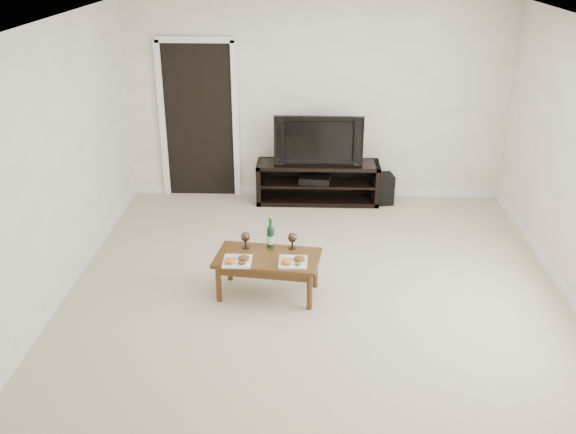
{
  "coord_description": "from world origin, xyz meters",
  "views": [
    {
      "loc": [
        -0.06,
        -5.52,
        3.29
      ],
      "look_at": [
        -0.28,
        0.37,
        0.7
      ],
      "focal_mm": 40.0,
      "sensor_mm": 36.0,
      "label": 1
    }
  ],
  "objects_px": {
    "television": "(319,139)",
    "coffee_table": "(268,275)",
    "media_console": "(318,182)",
    "subwoofer": "(382,189)"
  },
  "relations": [
    {
      "from": "media_console",
      "to": "subwoofer",
      "type": "height_order",
      "value": "media_console"
    },
    {
      "from": "media_console",
      "to": "coffee_table",
      "type": "distance_m",
      "value": 2.5
    },
    {
      "from": "subwoofer",
      "to": "media_console",
      "type": "bearing_deg",
      "value": 169.69
    },
    {
      "from": "media_console",
      "to": "television",
      "type": "xyz_separation_m",
      "value": [
        0.0,
        0.0,
        0.6
      ]
    },
    {
      "from": "television",
      "to": "coffee_table",
      "type": "relative_size",
      "value": 1.13
    },
    {
      "from": "media_console",
      "to": "coffee_table",
      "type": "height_order",
      "value": "media_console"
    },
    {
      "from": "coffee_table",
      "to": "media_console",
      "type": "bearing_deg",
      "value": 78.36
    },
    {
      "from": "television",
      "to": "subwoofer",
      "type": "height_order",
      "value": "television"
    },
    {
      "from": "television",
      "to": "coffee_table",
      "type": "distance_m",
      "value": 2.59
    },
    {
      "from": "media_console",
      "to": "coffee_table",
      "type": "relative_size",
      "value": 1.6
    }
  ]
}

